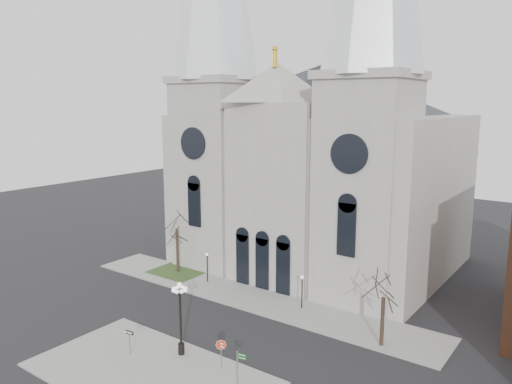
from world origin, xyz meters
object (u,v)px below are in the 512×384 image
Objects in this scene: street_name_sign at (238,365)px; one_way_sign at (129,337)px; globe_lamp at (180,309)px; stop_sign at (221,347)px.

one_way_sign is at bearing -178.20° from street_name_sign.
globe_lamp is 2.90× the size of one_way_sign.
stop_sign is 0.88× the size of street_name_sign.
stop_sign is at bearing 12.42° from one_way_sign.
globe_lamp is 4.64m from one_way_sign.
globe_lamp is at bearing 171.00° from stop_sign.
stop_sign is at bearing 148.55° from street_name_sign.
stop_sign is at bearing 5.40° from globe_lamp.
globe_lamp reaches higher than one_way_sign.
one_way_sign is (-7.05, -2.70, -0.18)m from stop_sign.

